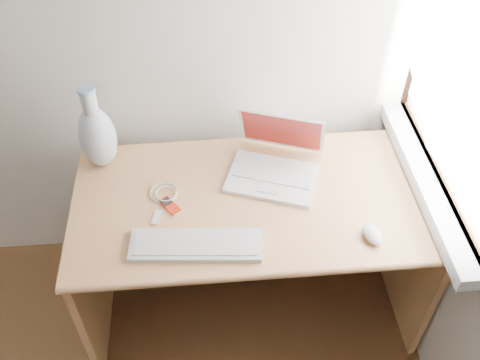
{
  "coord_description": "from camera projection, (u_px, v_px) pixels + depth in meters",
  "views": [
    {
      "loc": [
        0.86,
        -0.08,
        2.26
      ],
      "look_at": [
        0.98,
        1.35,
        0.8
      ],
      "focal_mm": 40.0,
      "sensor_mm": 36.0,
      "label": 1
    }
  ],
  "objects": [
    {
      "name": "remote",
      "position": [
        157.0,
        217.0,
        1.99
      ],
      "size": [
        0.04,
        0.07,
        0.01
      ],
      "primitive_type": "cube",
      "rotation": [
        0.0,
        0.0,
        -0.24
      ],
      "color": "silver",
      "rests_on": "desk"
    },
    {
      "name": "desk",
      "position": [
        251.0,
        217.0,
        2.27
      ],
      "size": [
        1.4,
        0.7,
        0.74
      ],
      "color": "tan",
      "rests_on": "floor"
    },
    {
      "name": "mouse",
      "position": [
        373.0,
        234.0,
        1.91
      ],
      "size": [
        0.08,
        0.11,
        0.04
      ],
      "primitive_type": "ellipsoid",
      "rotation": [
        0.0,
        0.0,
        0.2
      ],
      "color": "white",
      "rests_on": "desk"
    },
    {
      "name": "vase",
      "position": [
        97.0,
        135.0,
        2.09
      ],
      "size": [
        0.15,
        0.15,
        0.37
      ],
      "color": "silver",
      "rests_on": "desk"
    },
    {
      "name": "laptop",
      "position": [
        271.0,
        162.0,
        2.12
      ],
      "size": [
        0.4,
        0.39,
        0.23
      ],
      "rotation": [
        0.0,
        0.0,
        -0.35
      ],
      "color": "white",
      "rests_on": "desk"
    },
    {
      "name": "ipod",
      "position": [
        170.0,
        205.0,
        2.03
      ],
      "size": [
        0.09,
        0.1,
        0.01
      ],
      "rotation": [
        0.0,
        0.0,
        0.62
      ],
      "color": "#B2210C",
      "rests_on": "desk"
    },
    {
      "name": "window",
      "position": [
        470.0,
        74.0,
        1.71
      ],
      "size": [
        0.11,
        0.99,
        1.1
      ],
      "color": "white",
      "rests_on": "right_wall"
    },
    {
      "name": "cable_coil",
      "position": [
        164.0,
        193.0,
        2.07
      ],
      "size": [
        0.14,
        0.14,
        0.01
      ],
      "primitive_type": "torus",
      "rotation": [
        0.0,
        0.0,
        0.26
      ],
      "color": "silver",
      "rests_on": "desk"
    },
    {
      "name": "external_keyboard",
      "position": [
        196.0,
        245.0,
        1.89
      ],
      "size": [
        0.48,
        0.18,
        0.02
      ],
      "rotation": [
        0.0,
        0.0,
        -0.09
      ],
      "color": "silver",
      "rests_on": "desk"
    }
  ]
}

